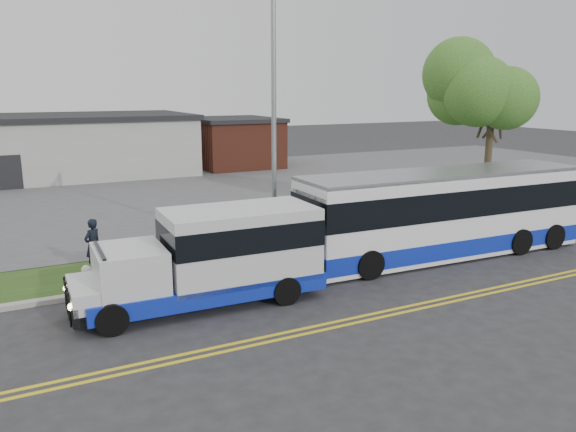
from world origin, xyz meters
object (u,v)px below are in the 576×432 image
transit_bus (444,213)px  pedestrian (93,245)px  streetlight_near (275,114)px  shuttle_bus (217,254)px  tree_east (494,87)px

transit_bus → pedestrian: bearing=165.5°
streetlight_near → shuttle_bus: bearing=-134.3°
tree_east → transit_bus: 7.86m
shuttle_bus → pedestrian: shuttle_bus is taller
streetlight_near → transit_bus: (5.52, -2.99, -3.63)m
tree_east → pedestrian: 18.27m
shuttle_bus → pedestrian: bearing=125.4°
tree_east → shuttle_bus: bearing=-164.7°
streetlight_near → pedestrian: size_ratio=5.25×
tree_east → pedestrian: (-17.51, 0.26, -5.20)m
streetlight_near → shuttle_bus: streetlight_near is taller
shuttle_bus → pedestrian: 5.16m
tree_east → shuttle_bus: (-14.64, -4.00, -4.74)m
pedestrian → transit_bus: bearing=127.5°
streetlight_near → shuttle_bus: (-3.64, -3.73, -3.77)m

